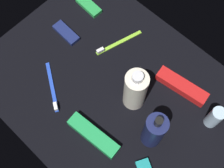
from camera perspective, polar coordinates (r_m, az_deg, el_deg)
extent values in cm
cube|color=black|center=(102.11, 0.00, -0.78)|extent=(84.00, 64.00, 1.20)
cylinder|color=#181E4C|center=(89.30, 7.78, -8.66)|extent=(6.26, 6.26, 16.50)
cylinder|color=black|center=(80.06, 8.65, -6.98)|extent=(2.20, 2.20, 2.80)
cylinder|color=silver|center=(92.34, 4.33, -1.18)|extent=(7.00, 7.00, 16.94)
cylinder|color=silver|center=(83.54, 4.79, 1.23)|extent=(3.20, 3.20, 2.20)
cylinder|color=silver|center=(98.14, 18.52, -5.90)|extent=(4.12, 4.12, 9.68)
cube|color=#8CD133|center=(108.68, 1.32, 7.74)|extent=(6.30, 17.59, 0.90)
cube|color=white|center=(105.96, -2.19, 6.28)|extent=(1.80, 2.81, 1.20)
cube|color=blue|center=(103.14, -11.10, -0.44)|extent=(15.89, 10.57, 0.90)
cube|color=white|center=(99.34, -10.45, -4.09)|extent=(2.79, 2.31, 1.20)
cube|color=red|center=(102.54, 12.82, -0.41)|extent=(18.04, 6.77, 3.20)
cube|color=green|center=(95.21, -3.45, -9.49)|extent=(17.91, 5.87, 3.20)
cube|color=green|center=(117.28, -4.36, 14.30)|extent=(10.61, 4.60, 1.50)
cube|color=navy|center=(111.52, -8.52, 9.39)|extent=(10.57, 4.47, 1.50)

